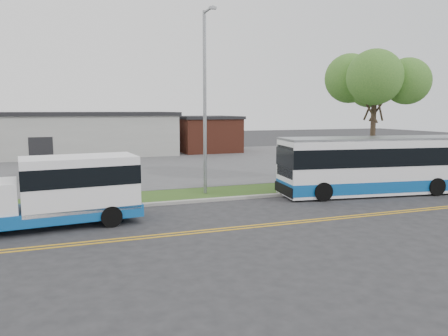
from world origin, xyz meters
name	(u,v)px	position (x,y,z in m)	size (l,w,h in m)	color
ground	(161,210)	(0.00, 0.00, 0.00)	(140.00, 140.00, 0.00)	#28282B
lane_line_north	(183,232)	(0.00, -3.85, 0.01)	(70.00, 0.12, 0.01)	gold
lane_line_south	(185,234)	(0.00, -4.15, 0.01)	(70.00, 0.12, 0.01)	gold
curb	(157,204)	(0.00, 1.10, 0.07)	(80.00, 0.30, 0.15)	#9E9B93
verge	(150,197)	(0.00, 2.90, 0.05)	(80.00, 3.30, 0.10)	#384F1A
parking_lot	(118,165)	(0.00, 17.00, 0.05)	(80.00, 25.00, 0.10)	#4C4C4F
commercial_building	(43,134)	(-6.00, 27.00, 2.18)	(25.40, 10.40, 4.35)	#9E9E99
brick_wing	(206,134)	(10.50, 26.00, 1.96)	(6.30, 7.30, 3.90)	brown
tree_east	(375,83)	(14.00, 3.00, 6.20)	(5.20, 5.20, 8.33)	#34271C
streetlight_near	(205,97)	(3.00, 2.73, 5.23)	(0.35, 1.53, 9.50)	gray
shuttle_bus	(62,189)	(-4.21, -1.23, 1.46)	(7.29, 2.97, 2.73)	#0E519C
transit_bus	(380,165)	(12.10, -0.11, 1.57)	(11.40, 3.98, 3.10)	white
parked_car_a	(47,167)	(-5.19, 11.68, 0.80)	(1.49, 4.27, 1.41)	#B8BBC0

